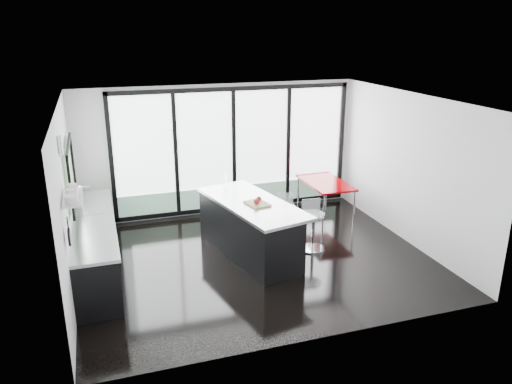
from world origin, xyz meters
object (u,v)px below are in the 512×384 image
object	(u,v)px
bar_stool_far	(285,221)
red_table	(325,199)
island	(249,228)
bar_stool_near	(313,231)

from	to	relation	value
bar_stool_far	red_table	world-z (taller)	red_table
island	bar_stool_far	world-z (taller)	island
bar_stool_near	red_table	bearing A→B (deg)	60.93
bar_stool_near	red_table	xyz separation A→B (m)	(0.97, 1.54, 0.02)
bar_stool_far	red_table	bearing A→B (deg)	48.67
island	bar_stool_far	distance (m)	1.03
bar_stool_near	red_table	distance (m)	1.82
bar_stool_near	bar_stool_far	world-z (taller)	bar_stool_near
island	red_table	world-z (taller)	island
bar_stool_near	bar_stool_far	bearing A→B (deg)	116.01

